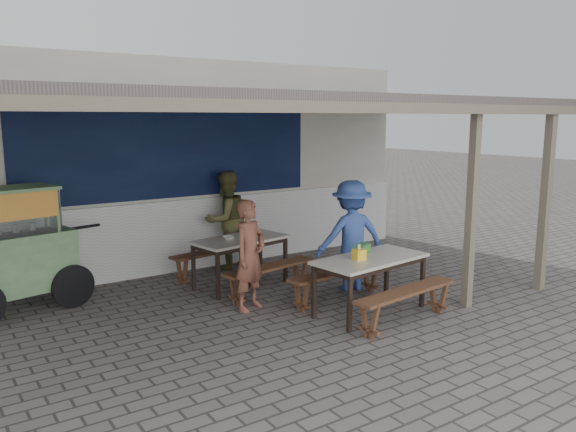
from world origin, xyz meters
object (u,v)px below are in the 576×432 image
(table_left, at_px, (240,243))
(patron_street_side, at_px, (250,255))
(table_right, at_px, (370,263))
(patron_right_table, at_px, (351,236))
(bench_left_street, at_px, (270,273))
(tissue_box, at_px, (359,254))
(condiment_jar, at_px, (249,233))
(bench_right_wall, at_px, (338,278))
(bench_left_wall, at_px, (214,257))
(condiment_bowl, at_px, (229,238))
(donation_box, at_px, (363,249))
(vendor_cart, at_px, (12,245))
(bench_right_street, at_px, (406,298))
(patron_wall_side, at_px, (226,220))

(table_left, relative_size, patron_street_side, 1.03)
(table_right, height_order, patron_right_table, patron_right_table)
(bench_left_street, distance_m, tissue_box, 1.51)
(patron_right_table, height_order, condiment_jar, patron_right_table)
(bench_left_street, xyz_separation_m, bench_right_wall, (0.65, -0.74, 0.00))
(bench_left_street, distance_m, bench_left_wall, 1.34)
(condiment_jar, bearing_deg, condiment_bowl, -171.37)
(bench_right_wall, height_order, condiment_bowl, condiment_bowl)
(bench_left_street, height_order, patron_right_table, patron_right_table)
(table_right, bearing_deg, donation_box, 71.04)
(bench_left_wall, height_order, patron_street_side, patron_street_side)
(patron_right_table, relative_size, condiment_bowl, 9.14)
(table_right, bearing_deg, table_left, 106.31)
(table_right, height_order, patron_street_side, patron_street_side)
(donation_box, bearing_deg, bench_left_street, 124.45)
(table_right, bearing_deg, condiment_bowl, 109.99)
(bench_right_wall, relative_size, vendor_cart, 0.85)
(bench_right_street, bearing_deg, condiment_bowl, 105.90)
(tissue_box, bearing_deg, vendor_cart, 143.96)
(patron_right_table, xyz_separation_m, donation_box, (-0.41, -0.72, -0.00))
(bench_right_street, height_order, patron_right_table, patron_right_table)
(patron_street_side, height_order, condiment_bowl, patron_street_side)
(bench_left_wall, bearing_deg, bench_left_street, -90.00)
(patron_right_table, bearing_deg, patron_wall_side, -50.32)
(bench_left_street, relative_size, bench_right_wall, 0.93)
(table_right, distance_m, vendor_cart, 4.68)
(tissue_box, bearing_deg, bench_right_street, -64.26)
(bench_right_wall, height_order, patron_street_side, patron_street_side)
(donation_box, bearing_deg, condiment_bowl, 120.12)
(bench_right_street, distance_m, vendor_cart, 5.11)
(patron_wall_side, height_order, condiment_bowl, patron_wall_side)
(patron_wall_side, bearing_deg, patron_right_table, 103.75)
(patron_street_side, bearing_deg, vendor_cart, 125.22)
(table_left, relative_size, donation_box, 7.56)
(condiment_jar, bearing_deg, tissue_box, -79.28)
(table_left, bearing_deg, condiment_bowl, 156.10)
(bench_left_street, distance_m, patron_wall_side, 1.80)
(patron_wall_side, bearing_deg, tissue_box, 84.74)
(bench_right_wall, xyz_separation_m, tissue_box, (-0.15, -0.60, 0.48))
(condiment_jar, bearing_deg, table_left, -154.71)
(tissue_box, bearing_deg, bench_left_wall, 105.44)
(vendor_cart, bearing_deg, bench_right_wall, -40.59)
(tissue_box, relative_size, donation_box, 0.69)
(bench_right_street, bearing_deg, table_left, 102.82)
(tissue_box, xyz_separation_m, condiment_jar, (-0.40, 2.10, -0.03))
(table_right, bearing_deg, condiment_jar, 99.83)
(bench_left_street, xyz_separation_m, patron_street_side, (-0.52, -0.32, 0.40))
(bench_right_street, bearing_deg, bench_right_wall, 90.00)
(bench_left_wall, xyz_separation_m, patron_wall_side, (0.44, 0.41, 0.49))
(patron_wall_side, bearing_deg, condiment_jar, 73.25)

